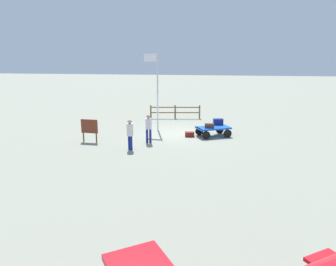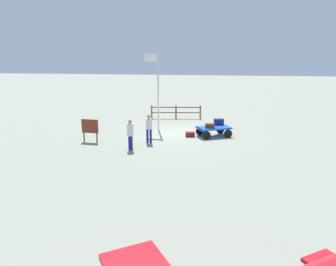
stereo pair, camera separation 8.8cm
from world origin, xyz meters
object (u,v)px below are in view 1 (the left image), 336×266
Objects in this scene: suitcase_tan at (190,134)px; signboard at (89,128)px; flagpole at (156,85)px; worker_lead at (149,126)px; worker_trailing at (130,132)px; luggage_cart at (213,129)px; suitcase_navy at (218,122)px; suitcase_olive at (209,126)px.

suitcase_tan is 6.21m from signboard.
signboard is (3.39, 3.61, -2.21)m from flagpole.
flagpole reaches higher than worker_lead.
worker_lead is 3.94m from flagpole.
flagpole is at bearing -87.66° from worker_lead.
worker_trailing is (0.72, 1.52, -0.02)m from worker_lead.
luggage_cart is at bearing -162.07° from signboard.
suitcase_tan is 0.12× the size of flagpole.
suitcase_navy is at bearing -137.76° from worker_trailing.
luggage_cart is 1.37× the size of worker_lead.
signboard reaches higher than suitcase_navy.
luggage_cart is 4.33m from worker_lead.
worker_trailing is at bearing 39.01° from luggage_cart.
worker_lead is at bearing 27.74° from suitcase_olive.
worker_lead is 3.54m from signboard.
worker_lead is 1.01× the size of worker_trailing.
signboard is at bearing 22.08° from suitcase_navy.
suitcase_tan is at bearing 1.50° from suitcase_olive.
luggage_cart is 5.77m from worker_trailing.
suitcase_olive reaches higher than suitcase_tan.
luggage_cart reaches higher than suitcase_tan.
worker_trailing is at bearing 38.50° from suitcase_olive.
flagpole is at bearing -96.84° from worker_trailing.
worker_trailing is at bearing 155.82° from signboard.
suitcase_olive is at bearing -178.50° from suitcase_tan.
signboard is (7.59, 3.08, 0.06)m from suitcase_navy.
signboard is at bearing 19.59° from suitcase_tan.
suitcase_navy is at bearing -145.20° from worker_lead.
suitcase_olive is 5.41m from worker_trailing.
worker_lead is at bearing 34.80° from suitcase_navy.
suitcase_olive is 0.11× the size of flagpole.
suitcase_tan is 0.36× the size of worker_lead.
flagpole reaches higher than suitcase_olive.
suitcase_olive is at bearing 60.50° from suitcase_navy.
suitcase_navy reaches higher than luggage_cart.
luggage_cart is at bearing 162.08° from flagpole.
flagpole is (-0.58, -4.87, 2.09)m from worker_trailing.
suitcase_tan is at bearing -160.41° from signboard.
suitcase_olive is 7.35m from signboard.
signboard is at bearing 46.74° from flagpole.
suitcase_navy is (-0.32, -0.73, 0.36)m from luggage_cart.
worker_lead reaches higher than suitcase_tan.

